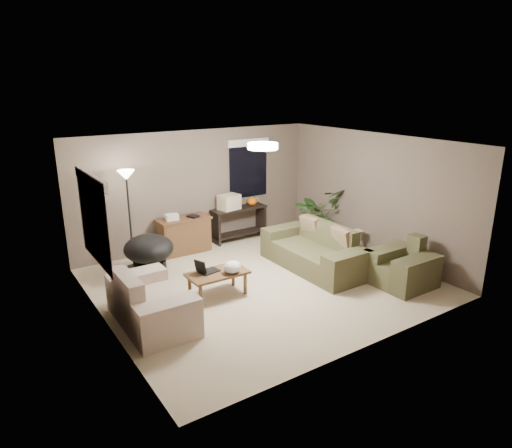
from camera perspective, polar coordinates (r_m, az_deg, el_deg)
room_shell at (r=7.82m, az=0.81°, el=1.04°), size 5.50×5.50×5.50m
main_sofa at (r=8.86m, az=7.34°, el=-3.64°), size 0.95×2.20×0.85m
throw_pillows at (r=8.90m, az=8.68°, el=-1.17°), size 0.27×1.37×0.47m
loveseat at (r=7.01m, az=-13.14°, el=-9.85°), size 0.90×1.60×0.85m
armchair at (r=8.49m, az=17.76°, el=-5.30°), size 0.95×1.00×0.85m
coffee_table at (r=7.67m, az=-4.85°, el=-6.46°), size 1.00×0.55×0.42m
laptop at (r=7.63m, az=-6.34°, el=-5.64°), size 0.41×0.28×0.24m
plastic_bag at (r=7.57m, az=-3.00°, el=-5.39°), size 0.35×0.33×0.20m
desk at (r=9.68m, az=-8.97°, el=-1.37°), size 1.10×0.50×0.75m
desk_papers at (r=9.48m, az=-9.91°, el=0.88°), size 0.71×0.30×0.12m
console_table at (r=10.33m, az=-2.14°, el=0.39°), size 1.30×0.40×0.75m
pumpkin at (r=10.40m, az=-0.52°, el=2.86°), size 0.31×0.31×0.19m
cardboard_box at (r=10.08m, az=-3.39°, el=2.76°), size 0.49×0.41×0.33m
papasan_chair at (r=8.56m, az=-13.22°, el=-3.53°), size 0.94×0.94×0.80m
floor_lamp at (r=8.75m, az=-15.81°, el=4.48°), size 0.32×0.32×1.91m
ceiling_fixture at (r=7.58m, az=0.85°, el=9.71°), size 0.50×0.50×0.10m
houseplant at (r=10.37m, az=7.54°, el=0.50°), size 1.08×1.20×0.94m
cat_scratching_post at (r=9.78m, az=12.46°, el=-2.39°), size 0.32×0.32×0.50m
window_left at (r=6.88m, az=-19.82°, el=2.32°), size 0.05×1.56×1.33m
window_back at (r=10.43m, az=-0.95°, el=8.17°), size 1.06×0.05×1.33m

